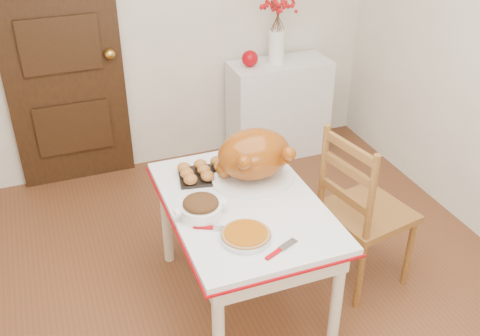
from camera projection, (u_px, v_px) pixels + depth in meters
name	position (u px, v px, depth m)	size (l,w,h in m)	color
floor	(253.00, 324.00, 3.15)	(3.50, 4.00, 0.00)	#51311D
wall_back	(154.00, 11.00, 4.12)	(3.50, 0.00, 2.50)	silver
door_back	(61.00, 53.00, 3.99)	(0.85, 0.06, 2.06)	black
sideboard	(278.00, 109.00, 4.66)	(0.81, 0.36, 0.81)	silver
kitchen_table	(243.00, 252.00, 3.15)	(0.80, 1.16, 0.69)	silver
chair_oak	(368.00, 209.00, 3.24)	(0.45, 0.45, 1.02)	brown
berry_vase	(277.00, 29.00, 4.30)	(0.28, 0.28, 0.54)	white
apple	(250.00, 59.00, 4.34)	(0.13, 0.13, 0.13)	#9C030A
turkey_platter	(254.00, 157.00, 3.08)	(0.48, 0.38, 0.30)	#974A0C
pumpkin_pie	(246.00, 235.00, 2.69)	(0.25, 0.25, 0.05)	#934609
stuffing_dish	(201.00, 207.00, 2.84)	(0.27, 0.21, 0.11)	#542E14
rolls_tray	(204.00, 171.00, 3.17)	(0.28, 0.22, 0.08)	#996227
pie_server	(281.00, 249.00, 2.63)	(0.21, 0.06, 0.01)	silver
carving_knife	(221.00, 228.00, 2.76)	(0.27, 0.07, 0.01)	silver
drinking_glass	(228.00, 154.00, 3.30)	(0.07, 0.07, 0.11)	white
shaker_pair	(254.00, 146.00, 3.40)	(0.10, 0.04, 0.10)	white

